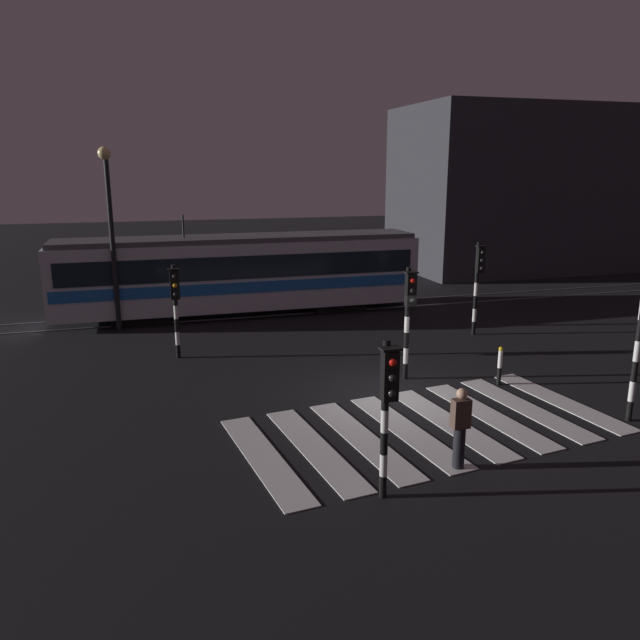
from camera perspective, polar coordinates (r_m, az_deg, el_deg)
ground_plane at (r=16.67m, az=6.66°, el=-6.93°), size 120.00×120.00×0.00m
rail_near at (r=25.59m, az=-1.98°, el=0.58°), size 80.00×0.12×0.03m
rail_far at (r=26.94m, az=-2.75°, el=1.26°), size 80.00×0.12×0.03m
crosswalk_zebra at (r=14.85m, az=9.98°, el=-9.70°), size 9.28×5.45×0.02m
traffic_light_corner_far_right at (r=22.62m, az=14.49°, el=4.09°), size 0.36×0.42×3.37m
traffic_light_kerb_mid_left at (r=10.93m, az=6.28°, el=-7.18°), size 0.36×0.42×3.01m
traffic_light_median_centre at (r=17.31m, az=8.25°, el=1.19°), size 0.36×0.42×3.24m
traffic_light_corner_far_left at (r=19.66m, az=-13.29°, el=2.01°), size 0.36×0.42×3.01m
street_lamp_trackside_left at (r=23.25m, az=-18.92°, el=9.08°), size 0.44×1.21×6.62m
tram at (r=25.48m, az=-7.39°, el=4.39°), size 14.93×2.58×4.15m
pedestrian_waiting_at_kerb at (r=12.73m, az=12.88°, el=-9.73°), size 0.36×0.24×1.71m
bollard_island_edge at (r=17.86m, az=16.35°, el=-4.10°), size 0.12×0.12×1.11m
building_backdrop at (r=40.38m, az=20.21°, el=11.33°), size 17.55×8.00×9.37m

